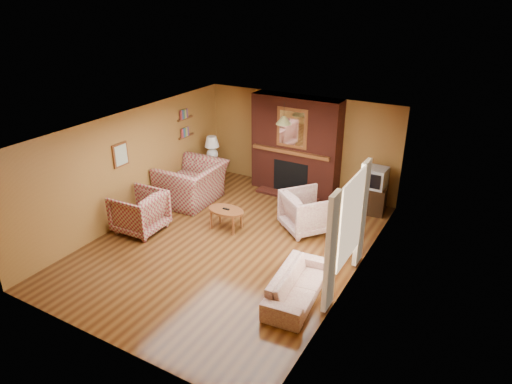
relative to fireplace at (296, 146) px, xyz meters
The scene contains 20 objects.
floor 3.21m from the fireplace, 90.00° to the right, with size 6.50×6.50×0.00m, color #42220E.
ceiling 3.22m from the fireplace, 90.00° to the right, with size 6.50×6.50×0.00m, color white.
wall_back 0.27m from the fireplace, 90.00° to the left, with size 6.50×6.50×0.00m, color olive.
wall_front 6.23m from the fireplace, 90.00° to the right, with size 6.50×6.50×0.00m, color olive.
wall_left 3.89m from the fireplace, 129.95° to the right, with size 6.50×6.50×0.00m, color olive.
wall_right 3.89m from the fireplace, 50.05° to the right, with size 6.50×6.50×0.00m, color olive.
fireplace is the anchor object (origin of this frame).
window_right 4.02m from the fireplace, 52.40° to the right, with size 0.10×1.85×2.00m.
bookshelf 2.72m from the fireplace, 156.05° to the right, with size 0.09×0.55×0.71m.
botanical_print 4.12m from the fireplace, 126.90° to the right, with size 0.05×0.40×0.50m.
pendant_light 1.07m from the fireplace, 90.00° to the right, with size 0.36×0.36×0.48m.
plaid_loveseat 2.65m from the fireplace, 136.36° to the right, with size 1.46×1.28×0.95m, color maroon.
plaid_armchair 4.03m from the fireplace, 119.49° to the right, with size 0.93×0.96×0.87m, color maroon.
floral_sofa 4.44m from the fireplace, 64.02° to the right, with size 1.68×0.66×0.49m, color beige.
floral_armchair 2.16m from the fireplace, 57.36° to the right, with size 0.92×0.94×0.86m, color beige.
coffee_table 2.65m from the fireplace, 99.42° to the right, with size 0.81×0.50×0.47m.
side_table 2.33m from the fireplace, 165.71° to the right, with size 0.47×0.47×0.63m, color brown.
table_lamp 2.18m from the fireplace, 165.71° to the right, with size 0.38×0.38×0.62m.
tv_stand 2.23m from the fireplace, ahead, with size 0.57×0.52×0.62m, color black.
crt_tv 2.09m from the fireplace, ahead, with size 0.50×0.50×0.45m.
Camera 1 is at (4.37, -6.65, 4.74)m, focal length 32.00 mm.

